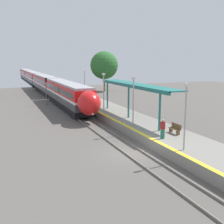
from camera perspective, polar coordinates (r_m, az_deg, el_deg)
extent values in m
plane|color=#56514C|center=(22.47, 4.29, -8.29)|extent=(120.00, 120.00, 0.00)
cube|color=slate|center=(22.15, 2.60, -8.35)|extent=(0.08, 90.00, 0.15)
cube|color=slate|center=(22.76, 5.93, -7.87)|extent=(0.08, 90.00, 0.15)
cube|color=black|center=(43.77, -9.22, 1.70)|extent=(2.39, 19.15, 0.86)
cube|color=#38383D|center=(43.65, -9.25, 2.84)|extent=(2.72, 20.81, 0.90)
cube|color=white|center=(43.57, -9.27, 3.63)|extent=(2.73, 20.81, 0.31)
cube|color=red|center=(43.48, -9.30, 4.72)|extent=(2.72, 20.81, 1.36)
cube|color=black|center=(43.49, -9.30, 4.63)|extent=(2.75, 19.15, 0.75)
cube|color=#9E9EA3|center=(43.41, -9.34, 5.81)|extent=(2.45, 20.81, 0.30)
cylinder|color=black|center=(36.40, -7.65, -0.38)|extent=(0.12, 0.86, 0.86)
cylinder|color=black|center=(36.77, -5.48, -0.23)|extent=(0.12, 0.86, 0.86)
cylinder|color=black|center=(38.50, -8.47, 0.19)|extent=(0.12, 0.86, 0.86)
cylinder|color=black|center=(38.86, -6.41, 0.33)|extent=(0.12, 0.86, 0.86)
cylinder|color=black|center=(48.85, -11.43, 2.26)|extent=(0.12, 0.86, 0.86)
cylinder|color=black|center=(49.13, -9.78, 2.36)|extent=(0.12, 0.86, 0.86)
cylinder|color=black|center=(51.00, -11.89, 2.58)|extent=(0.12, 0.86, 0.86)
cylinder|color=black|center=(51.26, -10.31, 2.68)|extent=(0.12, 0.86, 0.86)
ellipsoid|color=red|center=(32.38, -4.69, 1.82)|extent=(2.61, 3.72, 2.83)
ellipsoid|color=black|center=(31.87, -4.46, 2.52)|extent=(1.90, 2.17, 1.44)
sphere|color=#F9F4CC|center=(31.24, -3.90, -0.42)|extent=(0.24, 0.24, 0.24)
cube|color=black|center=(64.87, -13.49, 4.36)|extent=(2.39, 19.15, 0.86)
cube|color=#38383D|center=(64.79, -13.53, 5.13)|extent=(2.72, 20.81, 0.90)
cube|color=white|center=(64.74, -13.55, 5.67)|extent=(2.73, 20.81, 0.31)
cube|color=red|center=(64.68, -13.58, 6.40)|extent=(2.72, 20.81, 1.36)
cube|color=black|center=(64.68, -13.58, 6.34)|extent=(2.75, 19.15, 0.75)
cube|color=#9E9EA3|center=(64.63, -13.61, 7.14)|extent=(2.45, 20.81, 0.30)
cylinder|color=black|center=(57.37, -13.05, 3.39)|extent=(0.12, 0.86, 0.86)
cylinder|color=black|center=(57.60, -11.64, 3.47)|extent=(0.12, 0.86, 0.86)
cylinder|color=black|center=(59.53, -13.39, 3.62)|extent=(0.12, 0.86, 0.86)
cylinder|color=black|center=(59.76, -12.03, 3.70)|extent=(0.12, 0.86, 0.86)
cylinder|color=black|center=(70.07, -14.73, 4.55)|extent=(0.12, 0.86, 0.86)
cylinder|color=black|center=(70.27, -13.57, 4.62)|extent=(0.12, 0.86, 0.86)
cylinder|color=black|center=(72.25, -14.96, 4.71)|extent=(0.12, 0.86, 0.86)
cylinder|color=black|center=(72.43, -13.83, 4.78)|extent=(0.12, 0.86, 0.86)
cube|color=black|center=(86.23, -15.67, 5.70)|extent=(2.39, 19.15, 0.86)
cube|color=#38383D|center=(86.16, -15.70, 6.28)|extent=(2.72, 20.81, 0.90)
cube|color=white|center=(86.13, -15.72, 6.69)|extent=(2.73, 20.81, 0.31)
cube|color=red|center=(86.08, -15.75, 7.24)|extent=(2.72, 20.81, 1.36)
cube|color=black|center=(86.08, -15.75, 7.20)|extent=(2.75, 19.15, 0.75)
cube|color=#9E9EA3|center=(86.04, -15.78, 7.79)|extent=(2.45, 20.81, 0.30)
cylinder|color=black|center=(78.68, -15.56, 5.12)|extent=(0.12, 0.86, 0.86)
cylinder|color=black|center=(78.86, -14.52, 5.18)|extent=(0.12, 0.86, 0.86)
cylinder|color=black|center=(80.86, -15.74, 5.25)|extent=(0.12, 0.86, 0.86)
cylinder|color=black|center=(81.03, -14.73, 5.31)|extent=(0.12, 0.86, 0.86)
cylinder|color=black|center=(91.48, -16.50, 5.77)|extent=(0.12, 0.86, 0.86)
cylinder|color=black|center=(91.63, -15.60, 5.82)|extent=(0.12, 0.86, 0.86)
cylinder|color=black|center=(93.66, -16.64, 5.86)|extent=(0.12, 0.86, 0.86)
cylinder|color=black|center=(93.81, -15.76, 5.91)|extent=(0.12, 0.86, 0.86)
cube|color=black|center=(107.68, -16.99, 6.51)|extent=(2.39, 19.15, 0.86)
cube|color=#38383D|center=(107.63, -17.02, 6.97)|extent=(2.72, 20.81, 0.90)
cube|color=white|center=(107.60, -17.03, 7.29)|extent=(2.73, 20.81, 0.31)
cube|color=red|center=(107.57, -17.06, 7.74)|extent=(2.72, 20.81, 1.36)
cube|color=black|center=(107.57, -17.06, 7.70)|extent=(2.75, 19.15, 0.75)
cube|color=#9E9EA3|center=(107.54, -17.08, 8.18)|extent=(2.45, 20.81, 0.30)
cylinder|color=black|center=(100.13, -17.00, 6.11)|extent=(0.12, 0.86, 0.86)
cylinder|color=black|center=(100.26, -16.18, 6.16)|extent=(0.12, 0.86, 0.86)
cylinder|color=black|center=(102.31, -17.11, 6.19)|extent=(0.12, 0.86, 0.86)
cylinder|color=black|center=(102.45, -16.31, 6.24)|extent=(0.12, 0.86, 0.86)
cylinder|color=black|center=(112.96, -17.60, 6.52)|extent=(0.12, 0.86, 0.86)
cylinder|color=black|center=(113.08, -16.87, 6.57)|extent=(0.12, 0.86, 0.86)
cylinder|color=black|center=(115.15, -17.69, 6.58)|extent=(0.12, 0.86, 0.86)
cylinder|color=black|center=(115.27, -16.97, 6.63)|extent=(0.12, 0.86, 0.86)
cube|color=gray|center=(24.33, 12.93, -6.01)|extent=(4.65, 64.00, 0.85)
cube|color=yellow|center=(23.10, 8.61, -5.64)|extent=(0.40, 64.00, 0.01)
cube|color=brown|center=(24.93, 13.25, -4.11)|extent=(0.36, 0.06, 0.42)
cube|color=brown|center=(25.79, 11.86, -3.57)|extent=(0.36, 0.06, 0.42)
cube|color=brown|center=(25.31, 12.56, -3.34)|extent=(0.44, 1.45, 0.03)
cube|color=brown|center=(25.36, 12.96, -2.78)|extent=(0.04, 1.45, 0.44)
cube|color=#1E604C|center=(23.50, 10.22, -4.41)|extent=(0.28, 0.20, 0.80)
cube|color=maroon|center=(23.33, 10.27, -2.71)|extent=(0.36, 0.22, 0.63)
sphere|color=tan|center=(23.24, 10.31, -1.68)|extent=(0.22, 0.22, 0.22)
cylinder|color=#59595E|center=(46.96, -13.18, 3.66)|extent=(0.14, 0.14, 3.76)
cube|color=black|center=(46.76, -13.30, 6.38)|extent=(0.28, 0.20, 0.70)
sphere|color=black|center=(46.64, -13.28, 6.58)|extent=(0.14, 0.14, 0.14)
sphere|color=red|center=(46.67, -13.27, 6.16)|extent=(0.14, 0.14, 0.14)
cylinder|color=#9E9EA3|center=(20.51, 14.64, -1.35)|extent=(0.12, 0.12, 4.57)
cube|color=silver|center=(20.17, 14.95, 5.34)|extent=(0.36, 0.20, 0.24)
cylinder|color=#9E9EA3|center=(27.51, 4.33, 1.90)|extent=(0.12, 0.12, 4.57)
cube|color=silver|center=(27.26, 4.40, 6.90)|extent=(0.36, 0.20, 0.24)
cylinder|color=#9E9EA3|center=(35.08, -1.69, 3.77)|extent=(0.12, 0.12, 4.57)
cube|color=silver|center=(34.88, -1.71, 7.70)|extent=(0.36, 0.20, 0.24)
cylinder|color=#9E9EA3|center=(42.92, -5.55, 4.95)|extent=(0.12, 0.12, 4.57)
cube|color=silver|center=(42.76, -5.61, 8.16)|extent=(0.36, 0.20, 0.24)
cylinder|color=#1E6B66|center=(25.78, 9.66, 0.00)|extent=(0.20, 0.20, 3.50)
cylinder|color=#1E6B66|center=(31.50, 3.38, 2.02)|extent=(0.20, 0.20, 3.50)
cylinder|color=#1E6B66|center=(37.50, -0.93, 3.39)|extent=(0.20, 0.20, 3.50)
cube|color=#1E6B66|center=(31.28, 3.42, 5.37)|extent=(0.24, 16.18, 0.36)
cube|color=#1E6B66|center=(31.66, 4.90, 5.63)|extent=(2.00, 16.18, 0.10)
cylinder|color=brown|center=(66.62, -1.58, 5.74)|extent=(0.44, 0.44, 3.49)
sphere|color=#286028|center=(66.40, -1.60, 9.47)|extent=(6.48, 6.48, 6.48)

